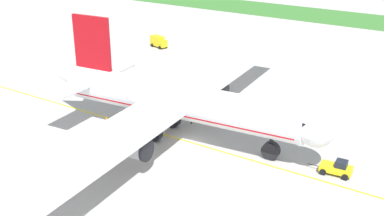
# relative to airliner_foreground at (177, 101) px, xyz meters

# --- Properties ---
(ground_plane) EXTENTS (600.00, 600.00, 0.00)m
(ground_plane) POSITION_rel_airliner_foreground_xyz_m (2.64, 0.11, -6.15)
(ground_plane) COLOR #ADAAA5
(ground_plane) RESTS_ON ground
(apron_taxi_line) EXTENTS (280.00, 0.36, 0.01)m
(apron_taxi_line) POSITION_rel_airliner_foreground_xyz_m (2.64, -0.56, -6.15)
(apron_taxi_line) COLOR yellow
(apron_taxi_line) RESTS_ON ground
(grass_median_strip) EXTENTS (320.00, 24.00, 0.10)m
(grass_median_strip) POSITION_rel_airliner_foreground_xyz_m (2.64, 105.77, -6.10)
(grass_median_strip) COLOR #38722D
(grass_median_strip) RESTS_ON ground
(airliner_foreground) EXTENTS (49.91, 78.18, 18.14)m
(airliner_foreground) POSITION_rel_airliner_foreground_xyz_m (0.00, 0.00, 0.00)
(airliner_foreground) COLOR white
(airliner_foreground) RESTS_ON ground
(pushback_tug) EXTENTS (6.19, 2.79, 2.22)m
(pushback_tug) POSITION_rel_airliner_foreground_xyz_m (25.45, 2.26, -5.14)
(pushback_tug) COLOR yellow
(pushback_tug) RESTS_ON ground
(ground_crew_wingwalker_port) EXTENTS (0.46, 0.47, 1.61)m
(ground_crew_wingwalker_port) POSITION_rel_airliner_foreground_xyz_m (-12.67, -2.83, -5.18)
(ground_crew_wingwalker_port) COLOR black
(ground_crew_wingwalker_port) RESTS_ON ground
(ground_crew_marshaller_front) EXTENTS (0.52, 0.42, 1.65)m
(ground_crew_marshaller_front) POSITION_rel_airliner_foreground_xyz_m (-0.87, 5.51, -5.15)
(ground_crew_marshaller_front) COLOR black
(ground_crew_marshaller_front) RESTS_ON ground
(service_truck_baggage_loader) EXTENTS (5.34, 3.45, 2.95)m
(service_truck_baggage_loader) POSITION_rel_airliner_foreground_xyz_m (-35.42, 42.25, -4.57)
(service_truck_baggage_loader) COLOR yellow
(service_truck_baggage_loader) RESTS_ON ground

